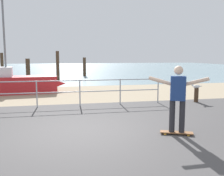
{
  "coord_description": "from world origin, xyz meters",
  "views": [
    {
      "loc": [
        -0.56,
        -6.17,
        1.98
      ],
      "look_at": [
        1.12,
        2.0,
        0.9
      ],
      "focal_mm": 40.22,
      "sensor_mm": 36.0,
      "label": 1
    }
  ],
  "objects_px": {
    "skateboard": "(176,133)",
    "seagull": "(196,86)",
    "skateboarder": "(178,95)",
    "sailboat": "(16,84)",
    "bollard_short": "(196,95)"
  },
  "relations": [
    {
      "from": "skateboard",
      "to": "seagull",
      "type": "distance_m",
      "value": 4.88
    },
    {
      "from": "skateboard",
      "to": "skateboarder",
      "type": "xyz_separation_m",
      "value": [
        -0.0,
        0.0,
        0.95
      ]
    },
    {
      "from": "skateboard",
      "to": "skateboarder",
      "type": "height_order",
      "value": "skateboarder"
    },
    {
      "from": "sailboat",
      "to": "skateboarder",
      "type": "distance_m",
      "value": 9.63
    },
    {
      "from": "skateboard",
      "to": "sailboat",
      "type": "bearing_deg",
      "value": 121.99
    },
    {
      "from": "skateboarder",
      "to": "seagull",
      "type": "distance_m",
      "value": 4.85
    },
    {
      "from": "sailboat",
      "to": "skateboarder",
      "type": "relative_size",
      "value": 3.24
    },
    {
      "from": "skateboarder",
      "to": "sailboat",
      "type": "bearing_deg",
      "value": 121.99
    },
    {
      "from": "sailboat",
      "to": "skateboard",
      "type": "xyz_separation_m",
      "value": [
        5.09,
        -8.16,
        -0.46
      ]
    },
    {
      "from": "bollard_short",
      "to": "skateboard",
      "type": "bearing_deg",
      "value": -125.56
    },
    {
      "from": "skateboarder",
      "to": "bollard_short",
      "type": "distance_m",
      "value": 4.9
    },
    {
      "from": "sailboat",
      "to": "seagull",
      "type": "relative_size",
      "value": 11.02
    },
    {
      "from": "skateboarder",
      "to": "bollard_short",
      "type": "bearing_deg",
      "value": 54.44
    },
    {
      "from": "skateboard",
      "to": "seagull",
      "type": "height_order",
      "value": "seagull"
    },
    {
      "from": "skateboard",
      "to": "seagull",
      "type": "bearing_deg",
      "value": 54.6
    }
  ]
}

